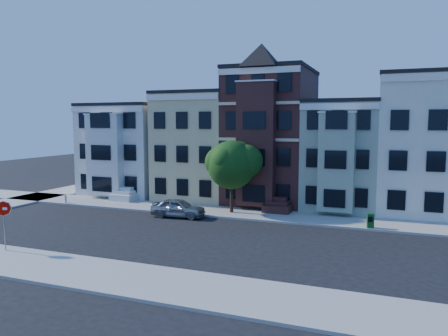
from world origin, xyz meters
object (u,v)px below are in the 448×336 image
at_px(street_tree, 232,168).
at_px(stop_sign, 4,222).
at_px(fire_hydrant, 66,200).
at_px(newspaper_box, 370,221).
at_px(parked_car, 178,208).

relative_size(street_tree, stop_sign, 2.24).
distance_m(fire_hydrant, stop_sign, 14.93).
relative_size(newspaper_box, fire_hydrant, 1.72).
height_order(parked_car, fire_hydrant, parked_car).
relative_size(fire_hydrant, stop_sign, 0.18).
xyz_separation_m(street_tree, stop_sign, (-8.42, -14.61, -2.00)).
bearing_deg(stop_sign, fire_hydrant, 98.38).
bearing_deg(fire_hydrant, stop_sign, -61.55).
xyz_separation_m(parked_car, stop_sign, (-4.91, -11.97, 1.03)).
relative_size(street_tree, fire_hydrant, 12.41).
distance_m(street_tree, parked_car, 5.33).
height_order(street_tree, fire_hydrant, street_tree).
xyz_separation_m(street_tree, newspaper_box, (10.78, -1.50, -3.11)).
height_order(street_tree, newspaper_box, street_tree).
bearing_deg(parked_car, fire_hydrant, 80.27).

